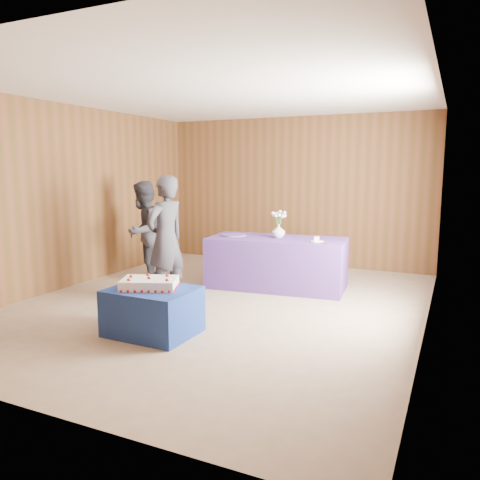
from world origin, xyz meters
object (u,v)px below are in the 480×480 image
Objects in this scene: sheet_cake at (149,283)px; vase at (279,231)px; guest_left at (166,239)px; cake_table at (153,311)px; guest_right at (144,232)px; serving_table at (277,263)px.

sheet_cake is 3.52× the size of vase.
guest_left reaches higher than vase.
vase is 1.72m from guest_left.
cake_table is 0.54× the size of guest_left.
guest_right reaches higher than cake_table.
sheet_cake is 0.45× the size of guest_right.
serving_table is 2.83× the size of sheet_cake.
guest_left reaches higher than serving_table.
guest_left is (-1.10, -1.27, 0.46)m from serving_table.
serving_table is 0.48m from vase.
vase is 0.12× the size of guest_left.
guest_right reaches higher than sheet_cake.
serving_table reaches higher than cake_table.
cake_table is 4.49× the size of vase.
serving_table is 2.50m from sheet_cake.
vase is 0.13× the size of guest_right.
sheet_cake reaches higher than cake_table.
guest_left reaches higher than guest_right.
guest_right reaches higher than vase.
vase is (0.55, 2.47, 0.30)m from sheet_cake.
sheet_cake is at bearing 172.89° from cake_table.
serving_table is at bearing 79.76° from cake_table.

